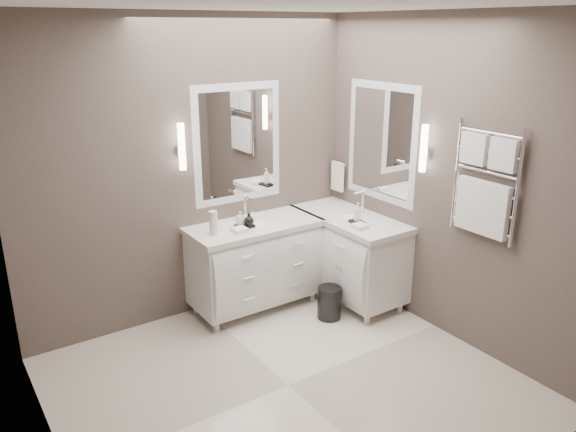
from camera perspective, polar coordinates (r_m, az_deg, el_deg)
floor at (r=4.43m, az=0.02°, el=-16.87°), size 3.20×3.00×0.01m
ceiling at (r=3.61m, az=0.02°, el=20.83°), size 3.20×3.00×0.01m
wall_back at (r=5.07m, az=-9.60°, el=4.50°), size 3.20×0.01×2.70m
wall_front at (r=2.79m, az=17.85°, el=-8.27°), size 3.20×0.01×2.70m
wall_left at (r=3.25m, az=-24.22°, el=-5.12°), size 0.01×3.00×2.70m
wall_right at (r=4.85m, az=15.94°, el=3.39°), size 0.01×3.00×2.70m
vanity_back at (r=5.31m, az=-3.39°, el=-4.48°), size 1.24×0.59×0.97m
vanity_right at (r=5.53m, az=6.17°, el=-3.56°), size 0.59×1.24×0.97m
mirror_back at (r=5.21m, az=-5.12°, el=7.32°), size 0.90×0.02×1.10m
mirror_right at (r=5.33m, az=9.45°, el=7.39°), size 0.02×0.90×1.10m
sconce_back at (r=4.90m, az=-10.74°, el=6.84°), size 0.06×0.06×0.40m
sconce_right at (r=4.88m, az=13.61°, el=6.60°), size 0.06×0.06×0.40m
towel_bar_corner at (r=5.80m, az=5.06°, el=4.09°), size 0.03×0.22×0.30m
towel_ladder at (r=4.56m, az=19.34°, el=2.65°), size 0.06×0.58×0.90m
waste_bin at (r=5.25m, az=4.22°, el=-8.77°), size 0.29×0.29×0.31m
amenity_tray_back at (r=5.08m, az=-4.44°, el=-1.02°), size 0.16×0.12×0.02m
amenity_tray_right at (r=5.21m, az=7.03°, el=-0.63°), size 0.14×0.16×0.02m
water_bottle at (r=4.90m, az=-7.59°, el=-0.70°), size 0.10×0.10×0.21m
soap_bottle_a at (r=5.06m, az=-4.87°, el=-0.23°), size 0.06×0.06×0.13m
soap_bottle_b at (r=5.05m, az=-4.00°, el=-0.31°), size 0.10×0.10×0.11m
soap_bottle_c at (r=5.17m, az=7.08°, el=0.41°), size 0.08×0.08×0.18m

